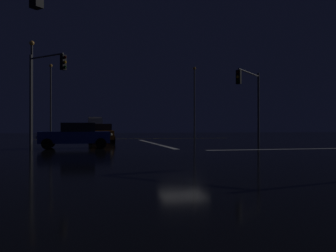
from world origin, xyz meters
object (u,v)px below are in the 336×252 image
(box_truck, at_px, (95,125))
(streetlamp_left_far, at_px, (51,95))
(sedan_green, at_px, (99,131))
(streetlamp_right_far, at_px, (194,97))
(traffic_signal_ne, at_px, (250,92))
(streetlamp_left_near, at_px, (32,83))
(sedan_silver, at_px, (99,131))
(sedan_white, at_px, (96,130))
(sedan_orange, at_px, (101,133))
(traffic_signal_nw, at_px, (43,82))
(sedan_red, at_px, (99,132))
(sedan_gray, at_px, (95,130))
(sedan_blue_crossing, at_px, (76,135))

(box_truck, distance_m, streetlamp_left_far, 17.11)
(sedan_green, xyz_separation_m, streetlamp_right_far, (13.97, 8.62, 4.95))
(traffic_signal_ne, distance_m, streetlamp_left_near, 19.08)
(sedan_silver, xyz_separation_m, streetlamp_left_far, (-6.22, 2.56, 4.76))
(sedan_white, distance_m, streetlamp_right_far, 15.15)
(streetlamp_right_far, bearing_deg, sedan_white, 168.86)
(sedan_orange, xyz_separation_m, traffic_signal_nw, (-4.25, -2.67, 3.79))
(sedan_red, distance_m, traffic_signal_ne, 14.94)
(sedan_silver, height_order, streetlamp_left_near, streetlamp_left_near)
(sedan_gray, xyz_separation_m, sedan_blue_crossing, (-1.86, -35.64, 0.00))
(traffic_signal_nw, bearing_deg, streetlamp_right_far, 50.60)
(sedan_red, height_order, sedan_gray, same)
(traffic_signal_ne, bearing_deg, sedan_white, 115.06)
(sedan_gray, distance_m, streetlamp_right_far, 17.33)
(sedan_green, xyz_separation_m, sedan_silver, (0.18, 6.06, 0.00))
(sedan_silver, xyz_separation_m, sedan_gray, (-0.20, 11.52, 0.00))
(sedan_red, relative_size, box_truck, 0.52)
(traffic_signal_nw, bearing_deg, sedan_green, 72.48)
(sedan_red, bearing_deg, traffic_signal_nw, -117.89)
(sedan_orange, relative_size, sedan_gray, 1.00)
(sedan_green, bearing_deg, traffic_signal_nw, -107.52)
(sedan_orange, relative_size, sedan_red, 1.00)
(traffic_signal_ne, relative_size, streetlamp_left_near, 0.67)
(traffic_signal_ne, relative_size, streetlamp_left_far, 0.62)
(sedan_blue_crossing, distance_m, streetlamp_right_far, 31.42)
(sedan_green, bearing_deg, streetlamp_right_far, 31.68)
(box_truck, distance_m, streetlamp_right_far, 21.28)
(sedan_green, relative_size, streetlamp_right_far, 0.43)
(sedan_blue_crossing, bearing_deg, sedan_silver, 85.13)
(sedan_green, relative_size, sedan_blue_crossing, 1.00)
(traffic_signal_ne, xyz_separation_m, traffic_signal_nw, (-16.11, 0.42, 0.41))
(sedan_red, relative_size, sedan_blue_crossing, 1.00)
(traffic_signal_nw, bearing_deg, sedan_orange, 32.20)
(sedan_blue_crossing, relative_size, traffic_signal_ne, 0.72)
(box_truck, height_order, streetlamp_left_far, streetlamp_left_far)
(traffic_signal_ne, bearing_deg, sedan_orange, 165.38)
(streetlamp_left_far, bearing_deg, sedan_silver, -22.37)
(sedan_white, bearing_deg, streetlamp_left_near, -107.61)
(traffic_signal_nw, relative_size, streetlamp_right_far, 0.67)
(sedan_gray, relative_size, traffic_signal_ne, 0.72)
(traffic_signal_ne, bearing_deg, sedan_blue_crossing, -163.63)
(sedan_gray, distance_m, traffic_signal_ne, 33.93)
(streetlamp_left_far, bearing_deg, traffic_signal_nw, -85.53)
(box_truck, distance_m, sedan_blue_crossing, 42.27)
(sedan_white, bearing_deg, sedan_silver, -87.17)
(sedan_red, bearing_deg, box_truck, 89.88)
(streetlamp_left_far, bearing_deg, sedan_blue_crossing, -81.12)
(sedan_white, xyz_separation_m, streetlamp_left_near, (-5.96, -18.77, 4.39))
(sedan_red, bearing_deg, sedan_silver, 88.79)
(sedan_blue_crossing, height_order, streetlamp_left_near, streetlamp_left_near)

